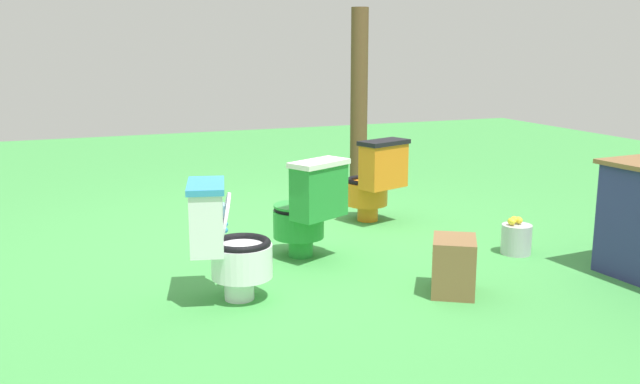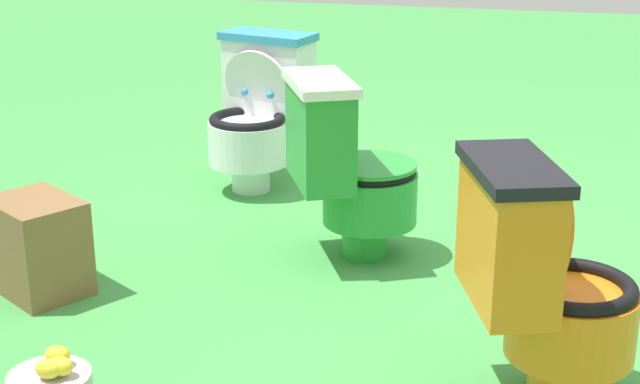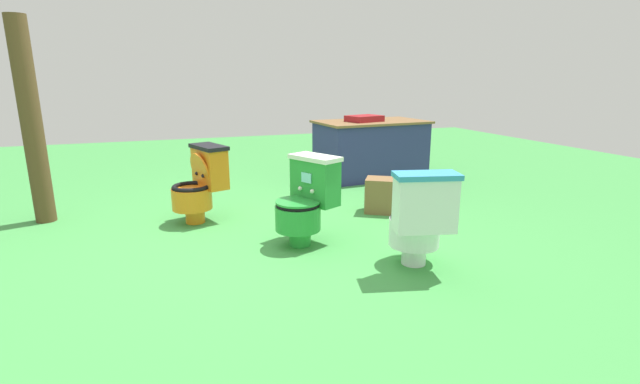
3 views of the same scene
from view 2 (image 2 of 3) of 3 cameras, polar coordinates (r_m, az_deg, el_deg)
name	(u,v)px [view 2 (image 2 of 3)]	position (r m, az deg, el deg)	size (l,w,h in m)	color
ground	(450,275)	(3.66, 7.81, -4.94)	(14.00, 14.00, 0.00)	#429947
toilet_green	(348,168)	(3.66, 1.67, 1.47)	(0.62, 0.58, 0.73)	green
toilet_white	(258,111)	(4.51, -3.75, 4.89)	(0.51, 0.57, 0.73)	white
toilet_orange	(542,281)	(2.75, 13.16, -5.20)	(0.60, 0.54, 0.73)	orange
small_crate	(38,246)	(3.57, -16.50, -3.13)	(0.33, 0.26, 0.35)	brown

